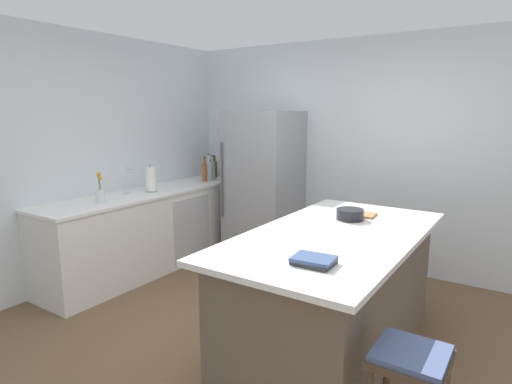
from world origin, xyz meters
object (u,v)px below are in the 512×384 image
object	(u,v)px
cookbook_stack	(314,261)
bar_stool	(410,372)
syrup_bottle	(211,171)
mixing_bowl	(350,214)
soda_bottle	(209,170)
gin_bottle	(212,170)
refrigerator	(264,185)
sink_faucet	(127,180)
kitchen_island	(333,291)
paper_towel_roll	(151,180)
flower_vase	(100,194)
vinegar_bottle	(205,172)
whiskey_bottle	(214,168)
cutting_board	(358,214)

from	to	relation	value
cookbook_stack	bar_stool	bearing A→B (deg)	-11.60
syrup_bottle	mixing_bowl	distance (m)	2.72
soda_bottle	gin_bottle	bearing A→B (deg)	98.92
refrigerator	sink_faucet	xyz separation A→B (m)	(-0.90, -1.33, 0.16)
mixing_bowl	kitchen_island	bearing A→B (deg)	-82.78
syrup_bottle	gin_bottle	bearing A→B (deg)	-40.98
paper_towel_roll	soda_bottle	distance (m)	0.97
flower_vase	gin_bottle	xyz separation A→B (m)	(-0.01, 1.75, 0.04)
paper_towel_roll	vinegar_bottle	xyz separation A→B (m)	(0.05, 0.87, -0.01)
kitchen_island	cookbook_stack	size ratio (longest dim) A/B	8.46
kitchen_island	gin_bottle	size ratio (longest dim) A/B	6.72
gin_bottle	syrup_bottle	bearing A→B (deg)	139.02
mixing_bowl	paper_towel_roll	bearing A→B (deg)	179.03
flower_vase	mixing_bowl	bearing A→B (deg)	15.72
kitchen_island	syrup_bottle	world-z (taller)	syrup_bottle
sink_faucet	whiskey_bottle	size ratio (longest dim) A/B	1.03
refrigerator	paper_towel_roll	bearing A→B (deg)	-127.12
soda_bottle	cookbook_stack	world-z (taller)	soda_bottle
gin_bottle	bar_stool	bearing A→B (deg)	-36.39
refrigerator	gin_bottle	size ratio (longest dim) A/B	5.64
gin_bottle	soda_bottle	xyz separation A→B (m)	(0.01, -0.08, 0.00)
paper_towel_roll	bar_stool	bearing A→B (deg)	-21.70
refrigerator	cutting_board	world-z (taller)	refrigerator
sink_faucet	cutting_board	size ratio (longest dim) A/B	1.02
soda_bottle	sink_faucet	bearing A→B (deg)	-95.72
sink_faucet	mixing_bowl	xyz separation A→B (m)	(2.44, 0.21, -0.09)
bar_stool	mixing_bowl	xyz separation A→B (m)	(-0.80, 1.22, 0.44)
bar_stool	sink_faucet	world-z (taller)	sink_faucet
flower_vase	paper_towel_roll	distance (m)	0.70
cookbook_stack	refrigerator	bearing A→B (deg)	128.33
sink_faucet	flower_vase	xyz separation A→B (m)	(0.12, -0.44, -0.07)
cookbook_stack	cutting_board	bearing A→B (deg)	99.14
syrup_bottle	kitchen_island	bearing A→B (deg)	-32.84
cutting_board	bar_stool	bearing A→B (deg)	-60.25
bar_stool	syrup_bottle	xyz separation A→B (m)	(-3.25, 2.41, 0.47)
mixing_bowl	cutting_board	xyz separation A→B (m)	(0.00, 0.19, -0.04)
vinegar_bottle	mixing_bowl	bearing A→B (deg)	-21.53
refrigerator	paper_towel_roll	world-z (taller)	refrigerator
kitchen_island	vinegar_bottle	xyz separation A→B (m)	(-2.36, 1.33, 0.56)
kitchen_island	bar_stool	world-z (taller)	kitchen_island
paper_towel_roll	whiskey_bottle	distance (m)	1.25
refrigerator	flower_vase	bearing A→B (deg)	-113.75
soda_bottle	kitchen_island	bearing A→B (deg)	-31.09
cutting_board	mixing_bowl	bearing A→B (deg)	-90.69
vinegar_bottle	cutting_board	distance (m)	2.43
kitchen_island	mixing_bowl	distance (m)	0.66
paper_towel_roll	syrup_bottle	xyz separation A→B (m)	(-0.09, 1.15, -0.04)
refrigerator	mixing_bowl	xyz separation A→B (m)	(1.54, -1.12, 0.07)
paper_towel_roll	cutting_board	distance (m)	2.37
refrigerator	flower_vase	size ratio (longest dim) A/B	5.83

